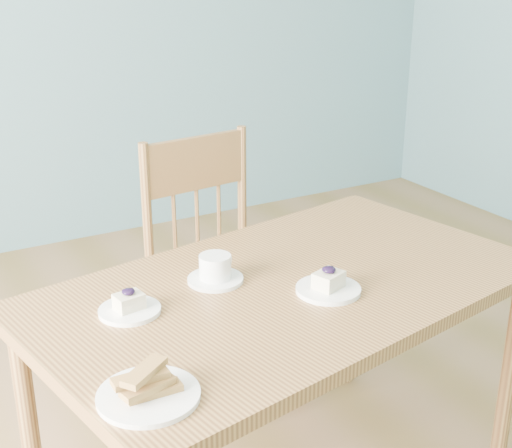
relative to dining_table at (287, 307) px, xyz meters
name	(u,v)px	position (x,y,z in m)	size (l,w,h in m)	color
room	(298,25)	(-0.13, -0.23, 0.73)	(5.01, 5.01, 2.71)	olive
dining_table	(287,307)	(0.00, 0.00, 0.00)	(1.40, 0.96, 0.69)	#9F723C
dining_chair	(220,273)	(0.09, 0.57, -0.15)	(0.46, 0.45, 0.92)	#9F723C
cheesecake_plate_near	(328,285)	(0.06, -0.09, 0.09)	(0.16, 0.16, 0.07)	white
cheesecake_plate_far	(129,307)	(-0.40, 0.04, 0.08)	(0.14, 0.14, 0.06)	white
coffee_cup	(216,270)	(-0.16, 0.10, 0.10)	(0.14, 0.14, 0.07)	white
biscotti_plate	(148,389)	(-0.49, -0.30, 0.09)	(0.20, 0.20, 0.06)	white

